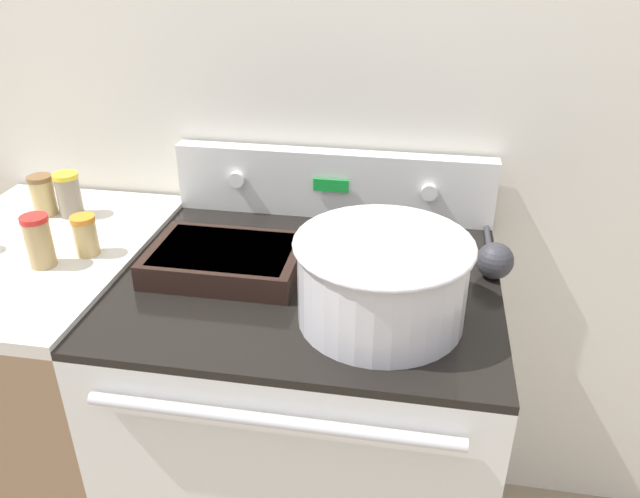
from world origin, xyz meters
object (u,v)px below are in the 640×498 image
at_px(ladle, 494,260).
at_px(spice_jar_red_cap, 39,241).
at_px(mixing_bowl, 382,276).
at_px(spice_jar_orange_cap, 86,235).
at_px(spice_jar_yellow_cap, 69,194).
at_px(spice_jar_brown_cap, 43,195).
at_px(casserole_dish, 225,259).

relative_size(ladle, spice_jar_red_cap, 2.34).
height_order(mixing_bowl, spice_jar_orange_cap, mixing_bowl).
distance_m(mixing_bowl, spice_jar_orange_cap, 0.69).
bearing_deg(spice_jar_red_cap, ladle, 8.71).
bearing_deg(spice_jar_yellow_cap, ladle, -5.68).
height_order(ladle, spice_jar_orange_cap, spice_jar_orange_cap).
bearing_deg(spice_jar_orange_cap, spice_jar_brown_cap, 139.55).
relative_size(mixing_bowl, ladle, 1.21).
bearing_deg(spice_jar_brown_cap, ladle, -5.10).
distance_m(ladle, spice_jar_orange_cap, 0.91).
relative_size(spice_jar_red_cap, spice_jar_brown_cap, 1.14).
height_order(spice_jar_orange_cap, spice_jar_red_cap, spice_jar_red_cap).
height_order(ladle, spice_jar_red_cap, spice_jar_red_cap).
bearing_deg(spice_jar_yellow_cap, mixing_bowl, -20.96).
xyz_separation_m(ladle, spice_jar_orange_cap, (-0.91, -0.08, 0.02)).
relative_size(ladle, spice_jar_orange_cap, 2.97).
distance_m(casserole_dish, ladle, 0.59).
relative_size(spice_jar_orange_cap, spice_jar_yellow_cap, 0.82).
height_order(casserole_dish, ladle, ladle).
distance_m(spice_jar_yellow_cap, spice_jar_brown_cap, 0.07).
relative_size(casserole_dish, spice_jar_red_cap, 2.77).
distance_m(spice_jar_orange_cap, spice_jar_yellow_cap, 0.24).
relative_size(casserole_dish, spice_jar_yellow_cap, 2.89).
bearing_deg(casserole_dish, mixing_bowl, -19.31).
xyz_separation_m(casserole_dish, spice_jar_yellow_cap, (-0.47, 0.19, 0.04)).
bearing_deg(spice_jar_brown_cap, spice_jar_yellow_cap, 3.71).
relative_size(spice_jar_red_cap, spice_jar_yellow_cap, 1.04).
distance_m(spice_jar_red_cap, spice_jar_yellow_cap, 0.27).
xyz_separation_m(ladle, spice_jar_red_cap, (-0.98, -0.15, 0.03)).
distance_m(mixing_bowl, spice_jar_red_cap, 0.75).
distance_m(ladle, spice_jar_yellow_cap, 1.06).
xyz_separation_m(ladle, spice_jar_brown_cap, (-1.12, 0.10, 0.03)).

